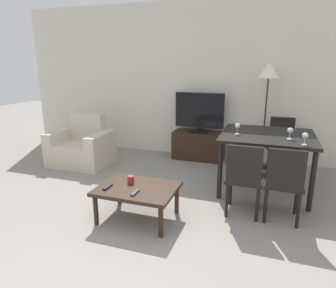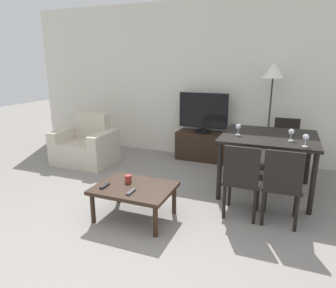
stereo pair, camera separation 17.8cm
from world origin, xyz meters
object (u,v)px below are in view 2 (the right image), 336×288
floor_lamp (273,78)px  wine_glass_center (306,138)px  remote_primary (131,192)px  wine_glass_left (291,133)px  tv (203,113)px  wine_glass_right (238,127)px  dining_table (269,142)px  dining_chair_near_right (282,183)px  coffee_table (134,190)px  remote_secondary (105,186)px  cup_white_near (128,179)px  armchair (86,146)px  dining_chair_near (242,177)px  tv_stand (202,146)px  dining_chair_far (285,143)px

floor_lamp → wine_glass_center: 1.55m
remote_primary → wine_glass_left: (1.49, 1.24, 0.49)m
floor_lamp → wine_glass_center: size_ratio=11.49×
tv → wine_glass_right: (0.77, -1.14, 0.04)m
wine_glass_left → wine_glass_center: same height
wine_glass_right → dining_table: bearing=19.8°
dining_chair_near_right → coffee_table: bearing=-163.6°
coffee_table → remote_secondary: size_ratio=5.64×
dining_chair_near_right → remote_secondary: bearing=-162.5°
dining_table → remote_primary: 1.93m
coffee_table → cup_white_near: bearing=145.8°
tv → armchair: bearing=-153.6°
dining_table → dining_chair_near: bearing=-103.6°
coffee_table → remote_primary: 0.17m
wine_glass_left → wine_glass_center: (0.15, -0.22, 0.00)m
dining_chair_near_right → cup_white_near: (-1.61, -0.36, -0.06)m
dining_table → remote_primary: bearing=-130.7°
tv → cup_white_near: 2.27m
tv_stand → remote_primary: tv_stand is taller
tv → wine_glass_left: tv is taller
dining_chair_near_right → remote_secondary: size_ratio=5.64×
remote_secondary → wine_glass_right: size_ratio=1.03×
coffee_table → dining_chair_near_right: bearing=16.4°
dining_table → floor_lamp: size_ratio=0.70×
dining_table → cup_white_near: size_ratio=13.98×
tv → dining_chair_near: bearing=-62.9°
dining_chair_far → wine_glass_right: wine_glass_right is taller
tv → wine_glass_center: bearing=-42.7°
armchair → dining_chair_near_right: size_ratio=1.14×
tv_stand → wine_glass_left: bearing=-40.8°
remote_secondary → cup_white_near: size_ratio=1.79×
tv → dining_chair_far: tv is taller
remote_secondary → tv_stand: bearing=79.9°
coffee_table → armchair: bearing=140.0°
coffee_table → dining_table: 1.85m
dining_table → dining_chair_near_right: dining_chair_near_right is taller
floor_lamp → wine_glass_center: floor_lamp is taller
armchair → wine_glass_left: 3.28m
remote_primary → dining_table: bearing=49.3°
cup_white_near → wine_glass_left: bearing=31.2°
tv_stand → coffee_table: (-0.14, -2.29, 0.08)m
armchair → coffee_table: 2.18m
dining_chair_far → remote_primary: bearing=-122.3°
tv_stand → dining_chair_far: (1.36, -0.17, 0.23)m
wine_glass_right → wine_glass_center: bearing=-20.2°
tv_stand → tv: size_ratio=1.05×
tv_stand → remote_secondary: (-0.43, -2.42, 0.14)m
dining_chair_far → wine_glass_left: wine_glass_left is taller
cup_white_near → wine_glass_right: (1.02, 1.07, 0.46)m
armchair → tv: size_ratio=1.13×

